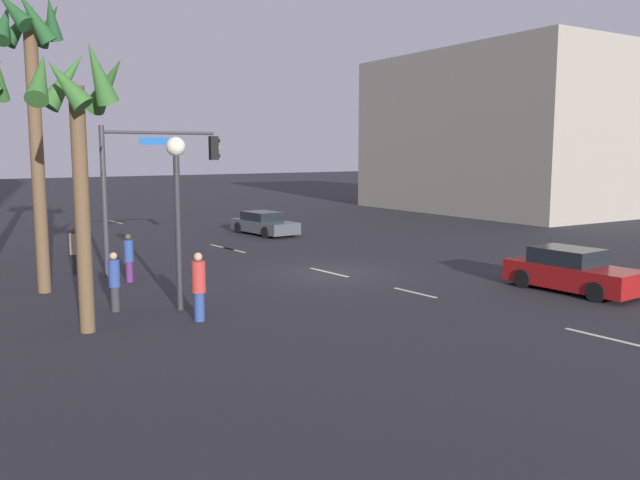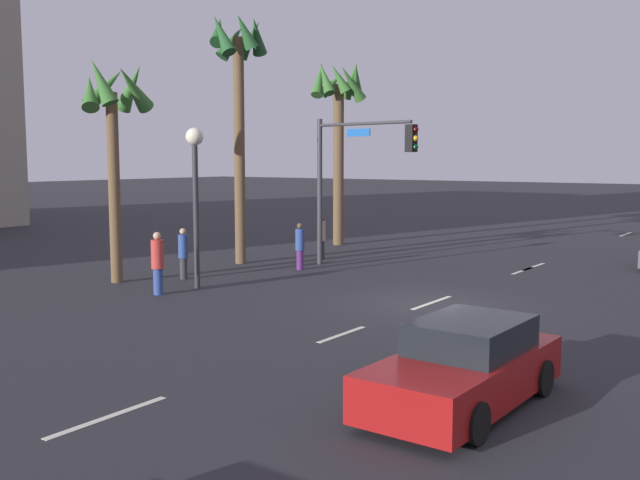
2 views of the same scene
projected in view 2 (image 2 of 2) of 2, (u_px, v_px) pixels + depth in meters
The scene contains 17 objects.
ground_plane at pixel (429, 304), 20.88m from camera, with size 220.00×220.00×0.00m, color #28282D.
lane_stripe_1 at pixel (109, 417), 11.71m from camera, with size 2.36×0.14×0.01m, color silver.
lane_stripe_2 at pixel (342, 334), 17.21m from camera, with size 1.92×0.14×0.01m, color silver.
lane_stripe_3 at pixel (432, 303), 21.01m from camera, with size 2.38×0.14×0.01m, color silver.
lane_stripe_4 at pixel (533, 267), 28.00m from camera, with size 2.37×0.14×0.01m, color silver.
lane_stripe_5 at pixel (523, 271), 27.05m from camera, with size 2.05×0.14×0.01m, color silver.
lane_stripe_6 at pixel (626, 234), 40.14m from camera, with size 2.46×0.14×0.01m, color silver.
car_0 at pixel (465, 367), 12.17m from camera, with size 4.45×2.00×1.45m.
traffic_signal at pixel (352, 166), 27.23m from camera, with size 0.87×4.68×5.66m.
streetlamp at pixel (195, 174), 23.04m from camera, with size 0.56×0.56×5.10m.
pedestrian_0 at pixel (321, 236), 30.17m from camera, with size 0.43×0.43×1.78m.
pedestrian_1 at pixel (158, 262), 22.18m from camera, with size 0.48×0.48×1.92m.
pedestrian_2 at pixel (183, 252), 25.05m from camera, with size 0.36×0.36×1.76m.
pedestrian_3 at pixel (300, 245), 27.21m from camera, with size 0.48×0.48×1.75m.
palm_tree_0 at pixel (339, 110), 34.55m from camera, with size 2.50×2.78×8.87m.
palm_tree_1 at pixel (238, 77), 28.19m from camera, with size 2.32×2.47×9.76m.
palm_tree_2 at pixel (114, 115), 23.94m from camera, with size 2.34×2.64×7.36m.
Camera 2 is at (-18.58, -9.31, 4.12)m, focal length 41.00 mm.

